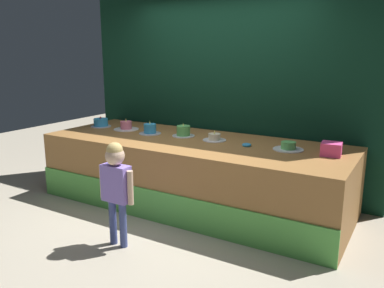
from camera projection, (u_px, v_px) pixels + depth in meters
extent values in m
plane|color=#ADA38E|center=(162.00, 223.00, 4.29)|extent=(12.00, 12.00, 0.00)
cube|color=#9E6B38|center=(193.00, 172.00, 4.76)|extent=(3.67, 1.34, 0.80)
cube|color=#59B24C|center=(161.00, 208.00, 4.24)|extent=(3.67, 0.02, 0.36)
cube|color=black|center=(223.00, 76.00, 5.15)|extent=(4.14, 0.08, 3.04)
cylinder|color=#3F4C8C|center=(113.00, 222.00, 3.78)|extent=(0.07, 0.07, 0.45)
cylinder|color=#3F4C8C|center=(123.00, 225.00, 3.72)|extent=(0.07, 0.07, 0.45)
cube|color=#8C72D8|center=(116.00, 183.00, 3.66)|extent=(0.28, 0.13, 0.35)
cylinder|color=beige|center=(103.00, 182.00, 3.75)|extent=(0.06, 0.06, 0.32)
cylinder|color=beige|center=(130.00, 188.00, 3.58)|extent=(0.06, 0.06, 0.32)
sphere|color=beige|center=(115.00, 156.00, 3.60)|extent=(0.18, 0.18, 0.18)
sphere|color=tan|center=(115.00, 151.00, 3.59)|extent=(0.15, 0.15, 0.15)
cube|color=#F24997|center=(331.00, 149.00, 3.96)|extent=(0.22, 0.21, 0.13)
torus|color=#3399D8|center=(247.00, 145.00, 4.36)|extent=(0.10, 0.10, 0.03)
cylinder|color=silver|center=(101.00, 126.00, 5.51)|extent=(0.28, 0.28, 0.01)
cylinder|color=#3399D8|center=(101.00, 122.00, 5.50)|extent=(0.20, 0.20, 0.11)
sphere|color=red|center=(101.00, 118.00, 5.49)|extent=(0.03, 0.03, 0.03)
cylinder|color=white|center=(126.00, 129.00, 5.31)|extent=(0.34, 0.34, 0.01)
cylinder|color=pink|center=(126.00, 125.00, 5.29)|extent=(0.15, 0.15, 0.10)
cone|color=#F2E566|center=(126.00, 120.00, 5.28)|extent=(0.02, 0.02, 0.04)
cylinder|color=silver|center=(150.00, 133.00, 5.03)|extent=(0.28, 0.28, 0.01)
cylinder|color=#3399D8|center=(150.00, 128.00, 5.02)|extent=(0.16, 0.16, 0.12)
cone|color=#F2E566|center=(150.00, 122.00, 5.00)|extent=(0.02, 0.02, 0.05)
cylinder|color=silver|center=(183.00, 136.00, 4.89)|extent=(0.28, 0.28, 0.01)
cylinder|color=#59B259|center=(183.00, 131.00, 4.87)|extent=(0.17, 0.17, 0.12)
cone|color=#F2E566|center=(183.00, 124.00, 4.86)|extent=(0.02, 0.02, 0.04)
cylinder|color=silver|center=(214.00, 140.00, 4.65)|extent=(0.28, 0.28, 0.01)
cylinder|color=beige|center=(214.00, 137.00, 4.64)|extent=(0.14, 0.14, 0.07)
cone|color=#F2E566|center=(214.00, 132.00, 4.63)|extent=(0.02, 0.02, 0.05)
cylinder|color=silver|center=(288.00, 149.00, 4.21)|extent=(0.33, 0.33, 0.01)
cylinder|color=#59B259|center=(288.00, 145.00, 4.20)|extent=(0.16, 0.16, 0.08)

